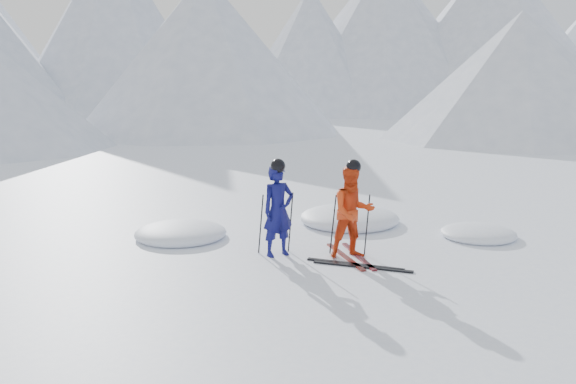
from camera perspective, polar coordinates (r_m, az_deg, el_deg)
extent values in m
plane|color=white|center=(11.17, 10.30, -5.83)|extent=(160.00, 160.00, 0.00)
cone|color=#B2BCD1|center=(51.61, -15.94, 14.73)|extent=(23.96, 23.96, 14.35)
cone|color=#B2BCD1|center=(61.64, -8.09, 13.16)|extent=(17.69, 17.69, 11.93)
cone|color=#B2BCD1|center=(54.37, 2.06, 13.04)|extent=(19.63, 19.63, 10.85)
cone|color=#B2BCD1|center=(58.57, 8.93, 14.37)|extent=(23.31, 23.31, 14.15)
cone|color=#B2BCD1|center=(60.50, 18.55, 14.18)|extent=(28.94, 28.94, 14.88)
cone|color=#B2BCD1|center=(33.82, 20.80, 10.15)|extent=(14.00, 14.00, 6.50)
cone|color=#B2BCD1|center=(36.31, -7.66, 12.70)|extent=(16.00, 16.00, 9.00)
imported|color=#0D0F53|center=(10.79, -0.93, -1.76)|extent=(0.71, 0.61, 1.64)
imported|color=red|center=(10.73, 6.07, -1.87)|extent=(0.88, 0.73, 1.64)
cylinder|color=black|center=(10.97, -2.56, -3.02)|extent=(0.11, 0.08, 1.09)
cylinder|color=black|center=(11.12, 0.24, -2.83)|extent=(0.11, 0.07, 1.09)
cylinder|color=black|center=(10.97, 4.24, -3.03)|extent=(0.11, 0.09, 1.09)
cylinder|color=black|center=(11.00, 7.41, -3.06)|extent=(0.11, 0.08, 1.09)
cube|color=black|center=(10.91, 5.37, -6.03)|extent=(0.38, 1.69, 0.03)
cube|color=black|center=(10.96, 6.60, -5.98)|extent=(0.27, 1.70, 0.03)
cube|color=black|center=(10.48, 6.27, -6.74)|extent=(1.54, 0.88, 0.03)
cube|color=black|center=(10.37, 6.99, -6.96)|extent=(1.57, 0.82, 0.03)
ellipsoid|color=white|center=(12.38, -9.99, -4.20)|extent=(1.82, 1.82, 0.40)
ellipsoid|color=white|center=(12.79, 17.37, -4.04)|extent=(1.49, 1.49, 0.33)
ellipsoid|color=white|center=(13.46, 5.75, -2.88)|extent=(2.18, 2.18, 0.48)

